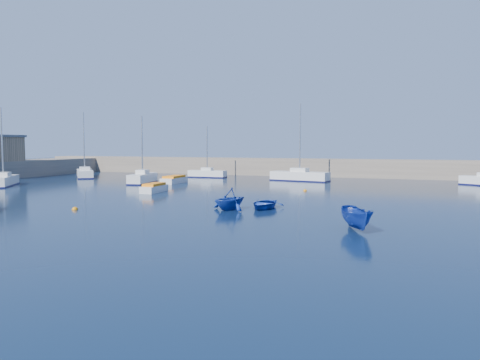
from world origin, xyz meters
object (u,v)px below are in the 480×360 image
(sailboat_2, at_px, (3,180))
(dinghy_left, at_px, (230,199))
(sailboat_4, at_px, (85,173))
(sailboat_6, at_px, (300,176))
(dinghy_right, at_px, (357,219))
(motorboat_2, at_px, (174,180))
(motorboat_1, at_px, (154,188))
(sailboat_5, at_px, (207,173))
(dinghy_center, at_px, (264,204))
(sailboat_3, at_px, (143,178))

(sailboat_2, xyz_separation_m, dinghy_left, (31.76, -9.18, 0.18))
(sailboat_2, distance_m, sailboat_4, 14.63)
(sailboat_2, bearing_deg, sailboat_6, -1.18)
(dinghy_left, xyz_separation_m, dinghy_right, (9.66, -5.09, -0.14))
(sailboat_6, bearing_deg, motorboat_2, 133.39)
(motorboat_1, distance_m, dinghy_right, 25.62)
(sailboat_4, height_order, motorboat_2, sailboat_4)
(sailboat_5, height_order, dinghy_right, sailboat_5)
(sailboat_5, xyz_separation_m, motorboat_2, (0.36, -10.57, -0.13))
(sailboat_5, distance_m, motorboat_1, 21.29)
(sailboat_5, xyz_separation_m, sailboat_6, (14.01, -1.59, 0.10))
(sailboat_6, height_order, dinghy_center, sailboat_6)
(sailboat_4, height_order, sailboat_5, sailboat_4)
(sailboat_5, bearing_deg, sailboat_3, 164.16)
(sailboat_6, bearing_deg, dinghy_center, -162.26)
(sailboat_6, relative_size, dinghy_right, 2.92)
(sailboat_3, xyz_separation_m, sailboat_5, (3.24, 12.00, -0.09))
(sailboat_3, bearing_deg, motorboat_2, 9.97)
(sailboat_2, relative_size, motorboat_1, 2.34)
(sailboat_3, relative_size, dinghy_center, 2.40)
(sailboat_3, height_order, motorboat_1, sailboat_3)
(motorboat_1, distance_m, dinghy_center, 15.77)
(dinghy_center, bearing_deg, sailboat_2, 167.56)
(sailboat_4, bearing_deg, sailboat_5, -20.68)
(sailboat_6, distance_m, dinghy_center, 27.08)
(sailboat_3, bearing_deg, dinghy_right, -50.75)
(sailboat_5, bearing_deg, motorboat_1, -170.57)
(sailboat_4, distance_m, sailboat_5, 17.74)
(dinghy_right, bearing_deg, dinghy_left, 127.32)
(sailboat_6, xyz_separation_m, motorboat_2, (-13.65, -8.99, -0.23))
(sailboat_3, height_order, motorboat_2, sailboat_3)
(motorboat_2, bearing_deg, sailboat_4, 163.00)
(sailboat_5, distance_m, sailboat_6, 14.10)
(sailboat_6, height_order, motorboat_1, sailboat_6)
(sailboat_3, relative_size, motorboat_2, 1.76)
(sailboat_2, xyz_separation_m, sailboat_5, (16.27, 20.78, -0.05))
(sailboat_2, relative_size, sailboat_3, 1.09)
(sailboat_3, height_order, dinghy_right, sailboat_3)
(motorboat_1, bearing_deg, sailboat_6, 58.20)
(sailboat_3, xyz_separation_m, motorboat_2, (3.60, 1.43, -0.22))
(dinghy_center, relative_size, dinghy_right, 0.99)
(sailboat_3, relative_size, sailboat_6, 0.82)
(sailboat_5, height_order, motorboat_1, sailboat_5)
(sailboat_2, bearing_deg, dinghy_left, -49.67)
(sailboat_6, bearing_deg, sailboat_4, 108.51)
(sailboat_3, xyz_separation_m, motorboat_1, (6.99, -8.96, -0.23))
(sailboat_2, bearing_deg, sailboat_4, 57.88)
(dinghy_center, bearing_deg, sailboat_5, 122.10)
(sailboat_4, xyz_separation_m, motorboat_1, (20.39, -14.80, -0.18))
(sailboat_4, distance_m, dinghy_center, 40.88)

